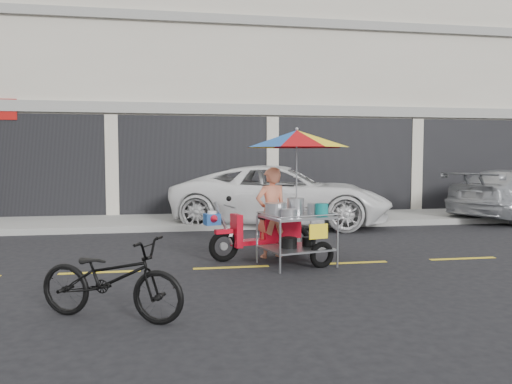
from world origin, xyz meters
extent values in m
plane|color=black|center=(0.00, 0.00, 0.00)|extent=(90.00, 90.00, 0.00)
cube|color=gray|center=(0.00, 5.50, 0.07)|extent=(45.00, 3.00, 0.15)
cube|color=beige|center=(0.00, 10.50, 4.00)|extent=(36.00, 8.00, 8.00)
cube|color=black|center=(0.00, 6.47, 1.45)|extent=(35.28, 0.06, 2.90)
cube|color=gray|center=(0.00, 6.45, 3.10)|extent=(36.00, 0.12, 0.30)
cube|color=gray|center=(0.00, 6.45, 5.60)|extent=(36.00, 0.12, 0.25)
cube|color=gold|center=(0.00, 0.00, 0.00)|extent=(42.00, 0.10, 0.01)
imported|color=white|center=(-0.13, 4.70, 0.77)|extent=(6.01, 4.06, 1.53)
imported|color=black|center=(-3.57, -2.28, 0.45)|extent=(1.79, 1.27, 0.89)
torus|color=black|center=(-2.07, 0.47, 0.26)|extent=(0.54, 0.23, 0.53)
torus|color=black|center=(-0.73, 0.82, 0.26)|extent=(0.54, 0.23, 0.53)
cylinder|color=#9EA0A5|center=(-2.07, 0.47, 0.26)|extent=(0.14, 0.09, 0.13)
cylinder|color=#9EA0A5|center=(-0.73, 0.82, 0.26)|extent=(0.14, 0.09, 0.13)
cube|color=red|center=(-2.07, 0.47, 0.51)|extent=(0.31, 0.18, 0.07)
cylinder|color=#9EA0A5|center=(-2.07, 0.47, 0.65)|extent=(0.34, 0.13, 0.75)
cube|color=red|center=(-1.84, 0.53, 0.51)|extent=(0.19, 0.33, 0.56)
cube|color=red|center=(-1.44, 0.63, 0.30)|extent=(0.78, 0.44, 0.07)
cube|color=red|center=(-1.04, 0.74, 0.51)|extent=(0.73, 0.41, 0.37)
cube|color=black|center=(-1.13, 0.72, 0.72)|extent=(0.64, 0.37, 0.09)
cylinder|color=#9EA0A5|center=(-1.96, 0.50, 0.93)|extent=(0.16, 0.50, 0.03)
sphere|color=black|center=(-1.95, 0.69, 1.04)|extent=(0.09, 0.09, 0.09)
cylinder|color=white|center=(-1.96, 0.50, 0.44)|extent=(0.14, 0.14, 0.05)
cube|color=navy|center=(-2.27, 0.42, 0.72)|extent=(0.28, 0.26, 0.19)
cylinder|color=white|center=(-2.27, 0.42, 0.83)|extent=(0.18, 0.18, 0.05)
cone|color=red|center=(-2.23, 0.27, 0.74)|extent=(0.21, 0.24, 0.17)
torus|color=black|center=(-0.59, -0.24, 0.20)|extent=(0.44, 0.20, 0.43)
cylinder|color=#9EA0A5|center=(-1.33, -0.53, 0.39)|extent=(0.04, 0.04, 0.79)
cylinder|color=#9EA0A5|center=(-1.54, 0.27, 0.39)|extent=(0.04, 0.04, 0.79)
cylinder|color=#9EA0A5|center=(-0.35, -0.28, 0.39)|extent=(0.04, 0.04, 0.79)
cylinder|color=#9EA0A5|center=(-0.55, 0.53, 0.39)|extent=(0.04, 0.04, 0.79)
cube|color=#9EA0A5|center=(-0.94, 0.00, 0.28)|extent=(1.19, 1.06, 0.03)
cube|color=#9EA0A5|center=(-0.94, 0.00, 0.79)|extent=(1.19, 1.06, 0.04)
cylinder|color=#9EA0A5|center=(-0.84, -0.40, 0.84)|extent=(0.99, 0.28, 0.02)
cylinder|color=#9EA0A5|center=(-1.05, 0.40, 0.84)|extent=(0.99, 0.28, 0.02)
cylinder|color=#9EA0A5|center=(-1.43, -0.13, 0.84)|extent=(0.23, 0.81, 0.02)
cylinder|color=#9EA0A5|center=(-0.45, 0.13, 0.84)|extent=(0.23, 0.81, 0.02)
cylinder|color=#9EA0A5|center=(-1.05, 0.40, 0.28)|extent=(0.21, 0.68, 0.04)
cylinder|color=#9EA0A5|center=(-1.05, 0.40, 0.74)|extent=(0.21, 0.68, 0.04)
cube|color=yellow|center=(-0.70, -0.40, 0.60)|extent=(0.32, 0.10, 0.23)
cylinder|color=#B7B7BC|center=(-1.26, 0.11, 0.90)|extent=(0.42, 0.42, 0.18)
cylinder|color=#B7B7BC|center=(-0.90, 0.22, 0.93)|extent=(0.33, 0.33, 0.25)
cylinder|color=#B7B7BC|center=(-0.61, 0.13, 0.88)|extent=(0.27, 0.27, 0.16)
cylinder|color=#B7B7BC|center=(-1.12, -0.22, 0.86)|extent=(0.30, 0.30, 0.12)
cylinder|color=#107271|center=(-0.57, -0.14, 0.91)|extent=(0.25, 0.25, 0.20)
cylinder|color=black|center=(-1.08, -0.04, 0.37)|extent=(0.32, 0.32, 0.17)
cylinder|color=black|center=(-0.72, 0.06, 0.37)|extent=(0.27, 0.27, 0.15)
cylinder|color=#9EA0A5|center=(-0.92, 0.10, 1.48)|extent=(0.03, 0.03, 1.39)
sphere|color=#9EA0A5|center=(-0.92, 0.10, 2.19)|extent=(0.06, 0.06, 0.06)
imported|color=#E47F5C|center=(-1.22, 0.69, 0.78)|extent=(0.65, 0.51, 1.57)
camera|label=1|loc=(-2.94, -7.72, 1.74)|focal=35.00mm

